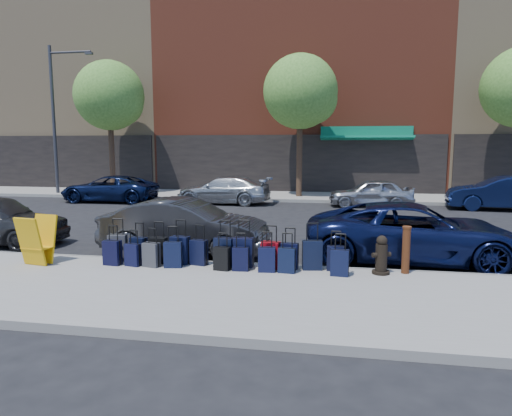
% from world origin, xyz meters
% --- Properties ---
extents(ground, '(120.00, 120.00, 0.00)m').
position_xyz_m(ground, '(0.00, 0.00, 0.00)').
color(ground, black).
rests_on(ground, ground).
extents(sidewalk_near, '(60.00, 4.00, 0.15)m').
position_xyz_m(sidewalk_near, '(0.00, -6.50, 0.07)').
color(sidewalk_near, gray).
rests_on(sidewalk_near, ground).
extents(sidewalk_far, '(60.00, 4.00, 0.15)m').
position_xyz_m(sidewalk_far, '(0.00, 10.00, 0.07)').
color(sidewalk_far, gray).
rests_on(sidewalk_far, ground).
extents(curb_near, '(60.00, 0.08, 0.15)m').
position_xyz_m(curb_near, '(0.00, -4.48, 0.07)').
color(curb_near, gray).
rests_on(curb_near, ground).
extents(curb_far, '(60.00, 0.08, 0.15)m').
position_xyz_m(curb_far, '(0.00, 7.98, 0.07)').
color(curb_far, gray).
rests_on(curb_far, ground).
extents(building_left, '(15.00, 12.12, 16.00)m').
position_xyz_m(building_left, '(-16.00, 17.98, 7.98)').
color(building_left, tan).
rests_on(building_left, ground).
extents(building_center, '(17.00, 12.85, 20.00)m').
position_xyz_m(building_center, '(0.00, 17.99, 9.98)').
color(building_center, brown).
rests_on(building_center, ground).
extents(tree_left, '(3.80, 3.80, 7.27)m').
position_xyz_m(tree_left, '(-9.86, 9.50, 5.41)').
color(tree_left, black).
rests_on(tree_left, sidewalk_far).
extents(tree_center, '(3.80, 3.80, 7.27)m').
position_xyz_m(tree_center, '(0.64, 9.50, 5.41)').
color(tree_center, black).
rests_on(tree_center, sidewalk_far).
extents(streetlight, '(2.59, 0.18, 8.00)m').
position_xyz_m(streetlight, '(-12.80, 8.80, 4.66)').
color(streetlight, '#333338').
rests_on(streetlight, sidewalk_far).
extents(suitcase_front_0, '(0.44, 0.29, 0.99)m').
position_xyz_m(suitcase_front_0, '(-2.52, -4.79, 0.46)').
color(suitcase_front_0, '#38393D').
rests_on(suitcase_front_0, sidewalk_near).
extents(suitcase_front_1, '(0.41, 0.28, 0.90)m').
position_xyz_m(suitcase_front_1, '(-2.02, -4.77, 0.43)').
color(suitcase_front_1, black).
rests_on(suitcase_front_1, sidewalk_near).
extents(suitcase_front_2, '(0.40, 0.23, 0.95)m').
position_xyz_m(suitcase_front_2, '(-1.52, -4.81, 0.45)').
color(suitcase_front_2, black).
rests_on(suitcase_front_2, sidewalk_near).
extents(suitcase_front_3, '(0.44, 0.28, 1.00)m').
position_xyz_m(suitcase_front_3, '(-1.01, -4.80, 0.46)').
color(suitcase_front_3, black).
rests_on(suitcase_front_3, sidewalk_near).
extents(suitcase_front_4, '(0.41, 0.27, 0.90)m').
position_xyz_m(suitcase_front_4, '(-0.56, -4.81, 0.43)').
color(suitcase_front_4, black).
rests_on(suitcase_front_4, sidewalk_near).
extents(suitcase_front_5, '(0.46, 0.30, 1.02)m').
position_xyz_m(suitcase_front_5, '(0.03, -4.83, 0.47)').
color(suitcase_front_5, black).
rests_on(suitcase_front_5, sidewalk_near).
extents(suitcase_front_6, '(0.44, 0.25, 1.04)m').
position_xyz_m(suitcase_front_6, '(0.46, -4.81, 0.48)').
color(suitcase_front_6, black).
rests_on(suitcase_front_6, sidewalk_near).
extents(suitcase_front_7, '(0.42, 0.28, 0.94)m').
position_xyz_m(suitcase_front_7, '(1.06, -4.84, 0.45)').
color(suitcase_front_7, maroon).
rests_on(suitcase_front_7, sidewalk_near).
extents(suitcase_front_8, '(0.38, 0.23, 0.90)m').
position_xyz_m(suitcase_front_8, '(1.47, -4.77, 0.43)').
color(suitcase_front_8, black).
rests_on(suitcase_front_8, sidewalk_near).
extents(suitcase_front_9, '(0.45, 0.29, 1.01)m').
position_xyz_m(suitcase_front_9, '(1.96, -4.77, 0.47)').
color(suitcase_front_9, black).
rests_on(suitcase_front_9, sidewalk_near).
extents(suitcase_front_10, '(0.36, 0.21, 0.85)m').
position_xyz_m(suitcase_front_10, '(2.45, -4.76, 0.42)').
color(suitcase_front_10, black).
rests_on(suitcase_front_10, sidewalk_near).
extents(suitcase_back_0, '(0.39, 0.25, 0.89)m').
position_xyz_m(suitcase_back_0, '(-2.47, -5.15, 0.43)').
color(suitcase_back_0, black).
rests_on(suitcase_back_0, sidewalk_near).
extents(suitcase_back_1, '(0.37, 0.26, 0.80)m').
position_xyz_m(suitcase_back_1, '(-1.98, -5.15, 0.40)').
color(suitcase_back_1, black).
rests_on(suitcase_back_1, sidewalk_near).
extents(suitcase_back_2, '(0.40, 0.28, 0.86)m').
position_xyz_m(suitcase_back_2, '(-1.55, -5.15, 0.42)').
color(suitcase_back_2, '#35363A').
rests_on(suitcase_back_2, sidewalk_near).
extents(suitcase_back_3, '(0.41, 0.28, 0.91)m').
position_xyz_m(suitcase_back_3, '(-1.06, -5.11, 0.43)').
color(suitcase_back_3, black).
rests_on(suitcase_back_3, sidewalk_near).
extents(suitcase_back_5, '(0.36, 0.24, 0.81)m').
position_xyz_m(suitcase_back_5, '(0.06, -5.15, 0.40)').
color(suitcase_back_5, black).
rests_on(suitcase_back_5, sidewalk_near).
extents(suitcase_back_6, '(0.35, 0.22, 0.81)m').
position_xyz_m(suitcase_back_6, '(0.46, -5.12, 0.40)').
color(suitcase_back_6, black).
rests_on(suitcase_back_6, sidewalk_near).
extents(suitcase_back_7, '(0.37, 0.24, 0.85)m').
position_xyz_m(suitcase_back_7, '(1.02, -5.11, 0.42)').
color(suitcase_back_7, black).
rests_on(suitcase_back_7, sidewalk_near).
extents(suitcase_back_8, '(0.37, 0.23, 0.84)m').
position_xyz_m(suitcase_back_8, '(1.44, -5.10, 0.41)').
color(suitcase_back_8, black).
rests_on(suitcase_back_8, sidewalk_near).
extents(suitcase_back_10, '(0.38, 0.24, 0.87)m').
position_xyz_m(suitcase_back_10, '(2.54, -5.14, 0.42)').
color(suitcase_back_10, black).
rests_on(suitcase_back_10, sidewalk_near).
extents(fire_hydrant, '(0.41, 0.36, 0.81)m').
position_xyz_m(fire_hydrant, '(3.39, -4.85, 0.52)').
color(fire_hydrant, black).
rests_on(fire_hydrant, sidewalk_near).
extents(bollard, '(0.18, 0.18, 1.00)m').
position_xyz_m(bollard, '(3.89, -4.72, 0.66)').
color(bollard, '#38190C').
rests_on(bollard, sidewalk_near).
extents(display_rack, '(0.71, 0.76, 1.09)m').
position_xyz_m(display_rack, '(-4.13, -5.40, 0.69)').
color(display_rack, '#DEA10C').
rests_on(display_rack, sidewalk_near).
extents(car_near_1, '(4.36, 1.65, 1.42)m').
position_xyz_m(car_near_1, '(-1.42, -3.25, 0.71)').
color(car_near_1, '#313033').
rests_on(car_near_1, ground).
extents(car_near_2, '(5.25, 2.61, 1.43)m').
position_xyz_m(car_near_2, '(4.33, -3.07, 0.71)').
color(car_near_2, '#0D153D').
rests_on(car_near_2, ground).
extents(car_far_0, '(4.74, 2.22, 1.31)m').
position_xyz_m(car_far_0, '(-8.72, 6.63, 0.66)').
color(car_far_0, '#0D173C').
rests_on(car_far_0, ground).
extents(car_far_1, '(4.66, 2.14, 1.32)m').
position_xyz_m(car_far_1, '(-2.93, 6.87, 0.66)').
color(car_far_1, silver).
rests_on(car_far_1, ground).
extents(car_far_2, '(3.86, 1.75, 1.29)m').
position_xyz_m(car_far_2, '(4.00, 6.97, 0.64)').
color(car_far_2, '#AFB0B6').
rests_on(car_far_2, ground).
extents(car_far_3, '(4.65, 2.03, 1.49)m').
position_xyz_m(car_far_3, '(9.54, 6.79, 0.74)').
color(car_far_3, '#0D173C').
rests_on(car_far_3, ground).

